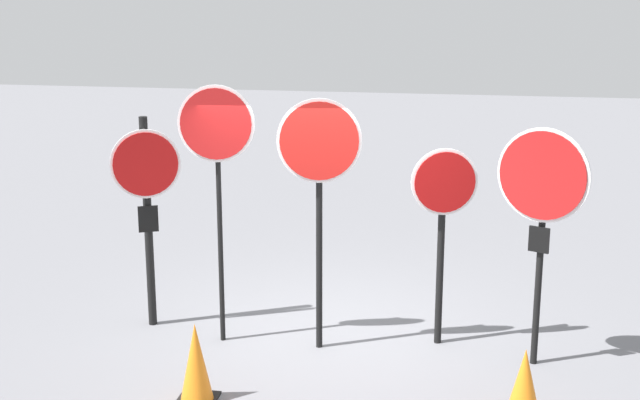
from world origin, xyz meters
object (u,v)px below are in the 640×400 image
stop_sign_0 (147,191)px  stop_sign_3 (443,207)px  stop_sign_2 (319,165)px  stop_sign_4 (542,194)px  traffic_cone_0 (196,363)px  traffic_cone_1 (524,383)px  stop_sign_1 (217,145)px

stop_sign_0 → stop_sign_3: (3.11, 0.02, -0.04)m
stop_sign_2 → stop_sign_3: bearing=5.1°
stop_sign_3 → stop_sign_4: size_ratio=0.88×
traffic_cone_0 → traffic_cone_1: 2.90m
stop_sign_0 → stop_sign_2: bearing=-33.3°
stop_sign_3 → traffic_cone_0: bearing=-157.5°
traffic_cone_0 → traffic_cone_1: traffic_cone_0 is taller
stop_sign_2 → stop_sign_4: size_ratio=1.09×
stop_sign_2 → traffic_cone_0: size_ratio=3.49×
stop_sign_1 → stop_sign_2: 1.05m
stop_sign_3 → stop_sign_2: bearing=179.5°
stop_sign_3 → stop_sign_4: 1.03m
stop_sign_0 → stop_sign_4: size_ratio=0.97×
stop_sign_1 → traffic_cone_1: bearing=-26.9°
stop_sign_2 → traffic_cone_0: stop_sign_2 is taller
stop_sign_1 → traffic_cone_1: (3.03, -1.12, -1.79)m
stop_sign_0 → stop_sign_2: (1.90, -0.31, 0.42)m
stop_sign_2 → stop_sign_4: 2.14m
stop_sign_1 → stop_sign_3: 2.35m
stop_sign_1 → stop_sign_4: 3.19m
stop_sign_3 → stop_sign_1: bearing=172.4°
stop_sign_4 → stop_sign_3: bearing=-176.4°
stop_sign_1 → stop_sign_2: (1.03, -0.01, -0.16)m
stop_sign_0 → stop_sign_4: (4.04, -0.34, 0.22)m
stop_sign_1 → traffic_cone_0: stop_sign_1 is taller
stop_sign_1 → stop_sign_2: stop_sign_1 is taller
stop_sign_0 → traffic_cone_1: 4.32m
stop_sign_1 → stop_sign_2: bearing=-7.1°
stop_sign_2 → traffic_cone_1: 2.81m
stop_sign_0 → stop_sign_2: stop_sign_2 is taller
stop_sign_4 → traffic_cone_1: stop_sign_4 is taller
stop_sign_2 → stop_sign_4: bearing=-10.8°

